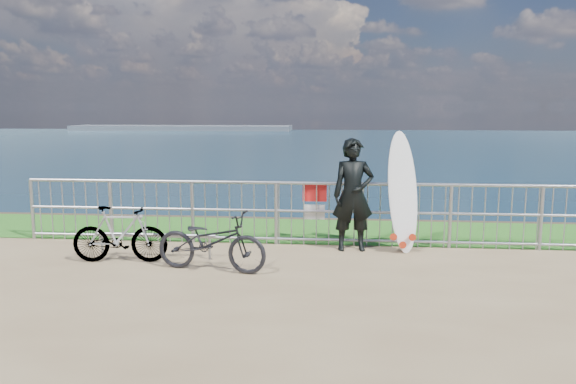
# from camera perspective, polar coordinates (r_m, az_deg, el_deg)

# --- Properties ---
(grass_strip) EXTENTS (120.00, 120.00, 0.00)m
(grass_strip) POSITION_cam_1_polar(r_m,az_deg,el_deg) (11.02, 2.03, -3.95)
(grass_strip) COLOR #266D1E
(grass_strip) RESTS_ON ground
(seascape) EXTENTS (260.00, 260.00, 5.00)m
(seascape) POSITION_cam_1_polar(r_m,az_deg,el_deg) (161.85, -10.65, 6.21)
(seascape) COLOR brown
(seascape) RESTS_ON ground
(railing) EXTENTS (10.06, 0.10, 1.13)m
(railing) POSITION_cam_1_polar(r_m,az_deg,el_deg) (9.82, 1.80, -2.10)
(railing) COLOR #9A9DA2
(railing) RESTS_ON ground
(surfer) EXTENTS (0.74, 0.53, 1.90)m
(surfer) POSITION_cam_1_polar(r_m,az_deg,el_deg) (9.47, 6.63, -0.29)
(surfer) COLOR black
(surfer) RESTS_ON ground
(surfboard) EXTENTS (0.66, 0.63, 2.03)m
(surfboard) POSITION_cam_1_polar(r_m,az_deg,el_deg) (9.54, 11.58, -0.43)
(surfboard) COLOR white
(surfboard) RESTS_ON ground
(bicycle_near) EXTENTS (1.78, 0.89, 0.89)m
(bicycle_near) POSITION_cam_1_polar(r_m,az_deg,el_deg) (8.38, -7.80, -4.99)
(bicycle_near) COLOR black
(bicycle_near) RESTS_ON ground
(bicycle_far) EXTENTS (1.51, 0.55, 0.89)m
(bicycle_far) POSITION_cam_1_polar(r_m,az_deg,el_deg) (9.14, -16.71, -4.14)
(bicycle_far) COLOR black
(bicycle_far) RESTS_ON ground
(bike_rack) EXTENTS (1.97, 0.05, 0.41)m
(bike_rack) POSITION_cam_1_polar(r_m,az_deg,el_deg) (9.26, -13.35, -4.51)
(bike_rack) COLOR #9A9DA2
(bike_rack) RESTS_ON ground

